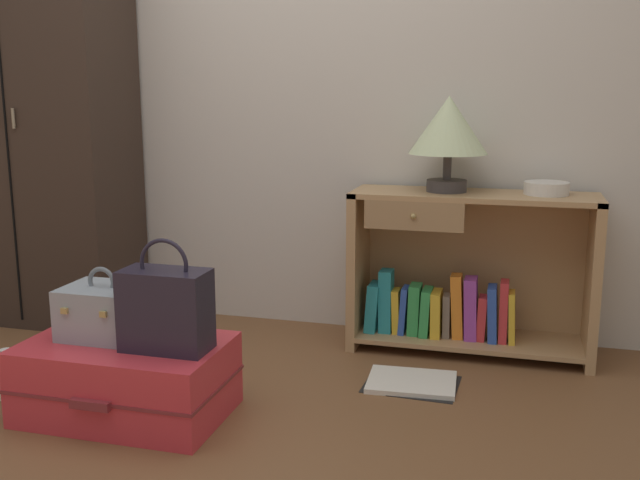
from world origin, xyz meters
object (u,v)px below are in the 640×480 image
(train_case, at_px, (103,311))
(handbag, at_px, (166,309))
(bowl, at_px, (546,188))
(table_lamp, at_px, (449,128))
(bottle, at_px, (8,376))
(wardrobe, at_px, (37,116))
(open_book_on_floor, at_px, (412,383))
(bookshelf, at_px, (462,277))
(suitcase_large, at_px, (127,378))

(train_case, relative_size, handbag, 0.71)
(bowl, bearing_deg, table_lamp, -177.57)
(train_case, relative_size, bottle, 1.40)
(wardrobe, relative_size, open_book_on_floor, 5.47)
(bowl, bearing_deg, handbag, -139.85)
(train_case, bearing_deg, wardrobe, 134.19)
(bowl, bearing_deg, train_case, -147.18)
(table_lamp, height_order, bowl, table_lamp)
(wardrobe, distance_m, open_book_on_floor, 2.16)
(bowl, distance_m, open_book_on_floor, 0.98)
(bookshelf, bearing_deg, wardrobe, -178.25)
(wardrobe, bearing_deg, bookshelf, 1.75)
(handbag, distance_m, open_book_on_floor, 1.01)
(bookshelf, height_order, suitcase_large, bookshelf)
(bottle, height_order, open_book_on_floor, bottle)
(bowl, xyz_separation_m, bottle, (-1.88, -1.00, -0.63))
(bottle, bearing_deg, handbag, -2.17)
(wardrobe, bearing_deg, suitcase_large, -43.88)
(wardrobe, xyz_separation_m, bookshelf, (2.03, 0.06, -0.67))
(train_case, xyz_separation_m, handbag, (0.28, -0.06, 0.05))
(bowl, bearing_deg, wardrobe, -178.04)
(wardrobe, height_order, train_case, wardrobe)
(open_book_on_floor, bearing_deg, handbag, -143.67)
(suitcase_large, xyz_separation_m, bottle, (-0.49, 0.00, -0.04))
(bookshelf, height_order, handbag, bookshelf)
(table_lamp, relative_size, train_case, 1.49)
(bookshelf, distance_m, table_lamp, 0.64)
(bowl, bearing_deg, suitcase_large, -144.24)
(bowl, bearing_deg, open_book_on_floor, -134.55)
(bottle, bearing_deg, bookshelf, 32.22)
(bottle, bearing_deg, suitcase_large, -0.12)
(train_case, height_order, open_book_on_floor, train_case)
(handbag, height_order, open_book_on_floor, handbag)
(bookshelf, height_order, bottle, bookshelf)
(suitcase_large, height_order, train_case, train_case)
(bottle, bearing_deg, wardrobe, 116.86)
(suitcase_large, bearing_deg, table_lamp, 45.00)
(wardrobe, distance_m, table_lamp, 1.95)
(table_lamp, height_order, bottle, table_lamp)
(bowl, xyz_separation_m, suitcase_large, (-1.39, -1.00, -0.59))
(wardrobe, height_order, bookshelf, wardrobe)
(table_lamp, xyz_separation_m, suitcase_large, (-0.99, -0.99, -0.83))
(open_book_on_floor, bearing_deg, table_lamp, 82.25)
(wardrobe, distance_m, bottle, 1.37)
(bowl, bearing_deg, bottle, -152.01)
(wardrobe, distance_m, handbag, 1.59)
(open_book_on_floor, bearing_deg, bottle, -159.66)
(bowl, relative_size, suitcase_large, 0.26)
(wardrobe, relative_size, train_case, 7.41)
(bottle, bearing_deg, bowl, 27.99)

